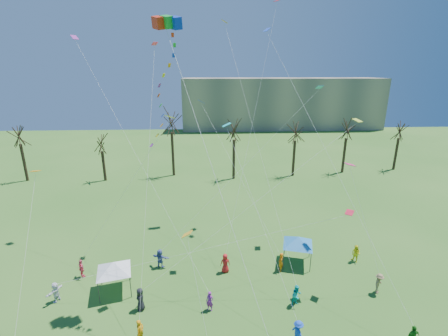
{
  "coord_description": "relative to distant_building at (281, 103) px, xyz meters",
  "views": [
    {
      "loc": [
        -0.72,
        -14.96,
        17.29
      ],
      "look_at": [
        0.31,
        5.0,
        11.0
      ],
      "focal_mm": 25.0,
      "sensor_mm": 36.0,
      "label": 1
    }
  ],
  "objects": [
    {
      "name": "bare_tree_row",
      "position": [
        -19.74,
        -46.47,
        -0.32
      ],
      "size": [
        68.56,
        8.91,
        11.69
      ],
      "color": "black",
      "rests_on": "ground"
    },
    {
      "name": "distant_building",
      "position": [
        0.0,
        0.0,
        0.0
      ],
      "size": [
        60.0,
        14.0,
        15.0
      ],
      "primitive_type": "cube",
      "color": "gray",
      "rests_on": "ground"
    },
    {
      "name": "big_box_kite",
      "position": [
        -25.33,
        -75.82,
        8.33
      ],
      "size": [
        4.11,
        5.77,
        20.82
      ],
      "color": "red",
      "rests_on": "ground"
    },
    {
      "name": "small_kites_aloft",
      "position": [
        -20.85,
        -69.34,
        6.08
      ],
      "size": [
        26.8,
        20.94,
        33.9
      ],
      "color": "orange",
      "rests_on": "ground"
    },
    {
      "name": "festival_crowd",
      "position": [
        -21.8,
        -76.83,
        -6.64
      ],
      "size": [
        26.74,
        11.1,
        1.82
      ],
      "color": "red",
      "rests_on": "ground"
    },
    {
      "name": "canopy_tent_blue",
      "position": [
        -14.6,
        -72.02,
        -5.19
      ],
      "size": [
        3.49,
        3.49,
        2.73
      ],
      "color": "#3F3F44",
      "rests_on": "ground"
    },
    {
      "name": "canopy_tent_white",
      "position": [
        -30.44,
        -75.16,
        -5.2
      ],
      "size": [
        3.5,
        3.5,
        2.71
      ],
      "color": "#3F3F44",
      "rests_on": "ground"
    }
  ]
}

